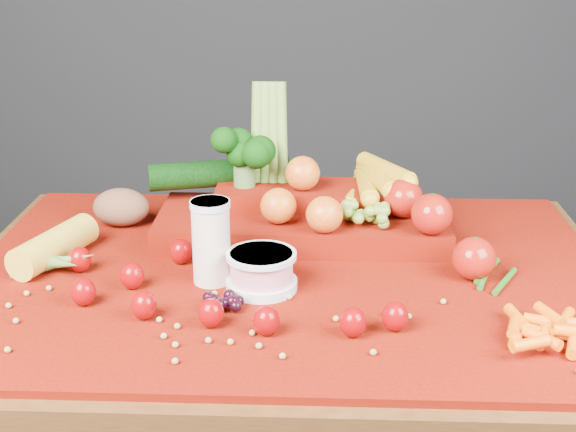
{
  "coord_description": "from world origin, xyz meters",
  "views": [
    {
      "loc": [
        0.05,
        -1.21,
        1.31
      ],
      "look_at": [
        0.0,
        0.02,
        0.85
      ],
      "focal_mm": 50.0,
      "sensor_mm": 36.0,
      "label": 1
    }
  ],
  "objects_px": {
    "milk_glass": "(211,239)",
    "yogurt_bowl": "(261,270)",
    "produce_mound": "(309,205)",
    "table": "(288,327)"
  },
  "relations": [
    {
      "from": "milk_glass",
      "to": "yogurt_bowl",
      "type": "distance_m",
      "value": 0.09
    },
    {
      "from": "produce_mound",
      "to": "milk_glass",
      "type": "bearing_deg",
      "value": -125.83
    },
    {
      "from": "yogurt_bowl",
      "to": "table",
      "type": "bearing_deg",
      "value": 62.67
    },
    {
      "from": "milk_glass",
      "to": "produce_mound",
      "type": "height_order",
      "value": "produce_mound"
    },
    {
      "from": "milk_glass",
      "to": "yogurt_bowl",
      "type": "height_order",
      "value": "milk_glass"
    },
    {
      "from": "table",
      "to": "yogurt_bowl",
      "type": "bearing_deg",
      "value": -117.33
    },
    {
      "from": "milk_glass",
      "to": "produce_mound",
      "type": "relative_size",
      "value": 0.22
    },
    {
      "from": "yogurt_bowl",
      "to": "produce_mound",
      "type": "relative_size",
      "value": 0.18
    },
    {
      "from": "milk_glass",
      "to": "produce_mound",
      "type": "xyz_separation_m",
      "value": [
        0.15,
        0.21,
        -0.02
      ]
    },
    {
      "from": "produce_mound",
      "to": "table",
      "type": "bearing_deg",
      "value": -101.4
    }
  ]
}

